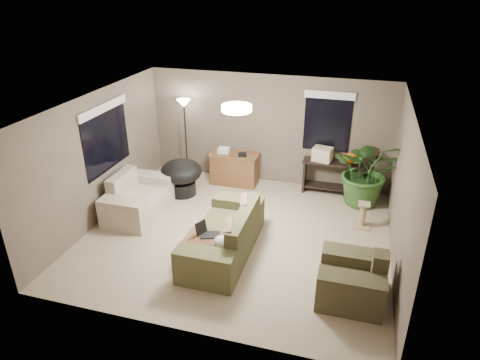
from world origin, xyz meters
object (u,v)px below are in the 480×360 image
(armchair, at_px, (352,281))
(papasan_chair, at_px, (181,175))
(coffee_table, at_px, (214,242))
(console_table, at_px, (332,175))
(main_sofa, at_px, (226,237))
(desk, at_px, (234,169))
(loveseat, at_px, (137,200))
(floor_lamp, at_px, (184,113))
(cat_scratching_post, at_px, (362,216))
(houseplant, at_px, (366,178))

(armchair, relative_size, papasan_chair, 1.06)
(coffee_table, distance_m, console_table, 3.54)
(main_sofa, distance_m, papasan_chair, 2.46)
(desk, bearing_deg, loveseat, -128.99)
(armchair, distance_m, floor_lamp, 5.34)
(loveseat, distance_m, papasan_chair, 1.17)
(armchair, height_order, cat_scratching_post, armchair)
(armchair, distance_m, houseplant, 3.12)
(main_sofa, bearing_deg, armchair, -15.26)
(floor_lamp, distance_m, cat_scratching_post, 4.48)
(houseplant, relative_size, cat_scratching_post, 3.02)
(loveseat, bearing_deg, cat_scratching_post, 9.25)
(papasan_chair, height_order, houseplant, houseplant)
(floor_lamp, distance_m, houseplant, 4.23)
(main_sofa, distance_m, floor_lamp, 3.52)
(loveseat, height_order, papasan_chair, loveseat)
(houseplant, bearing_deg, papasan_chair, -170.32)
(main_sofa, xyz_separation_m, coffee_table, (-0.12, -0.29, 0.06))
(desk, bearing_deg, armchair, -49.25)
(console_table, bearing_deg, papasan_chair, -162.91)
(papasan_chair, xyz_separation_m, floor_lamp, (-0.22, 0.85, 1.13))
(desk, bearing_deg, papasan_chair, -139.29)
(desk, xyz_separation_m, houseplant, (2.92, -0.17, 0.21))
(armchair, bearing_deg, houseplant, 88.09)
(loveseat, bearing_deg, console_table, 28.34)
(desk, height_order, cat_scratching_post, desk)
(console_table, relative_size, papasan_chair, 1.38)
(console_table, distance_m, papasan_chair, 3.31)
(main_sofa, height_order, armchair, same)
(main_sofa, xyz_separation_m, floor_lamp, (-1.83, 2.70, 1.30))
(main_sofa, relative_size, papasan_chair, 2.33)
(houseplant, xyz_separation_m, cat_scratching_post, (-0.01, -0.97, -0.37))
(loveseat, relative_size, coffee_table, 1.60)
(main_sofa, relative_size, cat_scratching_post, 4.40)
(main_sofa, distance_m, houseplant, 3.40)
(papasan_chair, relative_size, floor_lamp, 0.49)
(desk, relative_size, houseplant, 0.73)
(papasan_chair, distance_m, cat_scratching_post, 3.89)
(desk, bearing_deg, console_table, 3.78)
(coffee_table, xyz_separation_m, desk, (-0.53, 2.97, 0.02))
(houseplant, distance_m, cat_scratching_post, 1.04)
(main_sofa, height_order, desk, main_sofa)
(loveseat, height_order, armchair, same)
(main_sofa, xyz_separation_m, console_table, (1.55, 2.82, 0.14))
(desk, distance_m, floor_lamp, 1.70)
(loveseat, xyz_separation_m, armchair, (4.31, -1.42, 0.00))
(main_sofa, bearing_deg, cat_scratching_post, 34.30)
(loveseat, xyz_separation_m, console_table, (3.70, 2.00, 0.14))
(armchair, height_order, papasan_chair, armchair)
(cat_scratching_post, bearing_deg, desk, 158.75)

